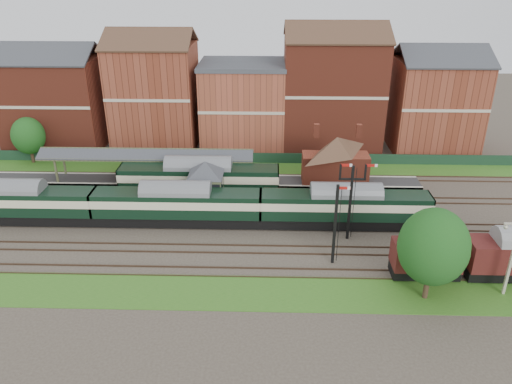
{
  "coord_description": "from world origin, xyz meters",
  "views": [
    {
      "loc": [
        3.95,
        -46.88,
        25.89
      ],
      "look_at": [
        2.56,
        2.0,
        3.0
      ],
      "focal_mm": 35.0,
      "sensor_mm": 36.0,
      "label": 1
    }
  ],
  "objects_px": {
    "semaphore_bracket": "(351,198)",
    "platform_railcar": "(199,179)",
    "dmu_train": "(177,204)",
    "goods_van_a": "(426,257)",
    "signal_box": "(206,185)"
  },
  "relations": [
    {
      "from": "semaphore_bracket",
      "to": "platform_railcar",
      "type": "relative_size",
      "value": 0.44
    },
    {
      "from": "goods_van_a",
      "to": "signal_box",
      "type": "bearing_deg",
      "value": 149.67
    },
    {
      "from": "dmu_train",
      "to": "platform_railcar",
      "type": "relative_size",
      "value": 2.85
    },
    {
      "from": "platform_railcar",
      "to": "signal_box",
      "type": "bearing_deg",
      "value": -69.11
    },
    {
      "from": "semaphore_bracket",
      "to": "goods_van_a",
      "type": "bearing_deg",
      "value": -47.76
    },
    {
      "from": "dmu_train",
      "to": "goods_van_a",
      "type": "height_order",
      "value": "dmu_train"
    },
    {
      "from": "semaphore_bracket",
      "to": "dmu_train",
      "type": "height_order",
      "value": "semaphore_bracket"
    },
    {
      "from": "signal_box",
      "to": "goods_van_a",
      "type": "xyz_separation_m",
      "value": [
        20.94,
        -12.25,
        -1.15
      ]
    },
    {
      "from": "signal_box",
      "to": "platform_railcar",
      "type": "height_order",
      "value": "signal_box"
    },
    {
      "from": "dmu_train",
      "to": "platform_railcar",
      "type": "bearing_deg",
      "value": 76.84
    },
    {
      "from": "platform_railcar",
      "to": "goods_van_a",
      "type": "distance_m",
      "value": 27.06
    },
    {
      "from": "dmu_train",
      "to": "goods_van_a",
      "type": "relative_size",
      "value": 9.0
    },
    {
      "from": "goods_van_a",
      "to": "semaphore_bracket",
      "type": "bearing_deg",
      "value": 132.24
    },
    {
      "from": "semaphore_bracket",
      "to": "platform_railcar",
      "type": "distance_m",
      "value": 18.72
    },
    {
      "from": "platform_railcar",
      "to": "goods_van_a",
      "type": "xyz_separation_m",
      "value": [
        22.18,
        -15.5,
        -0.47
      ]
    }
  ]
}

